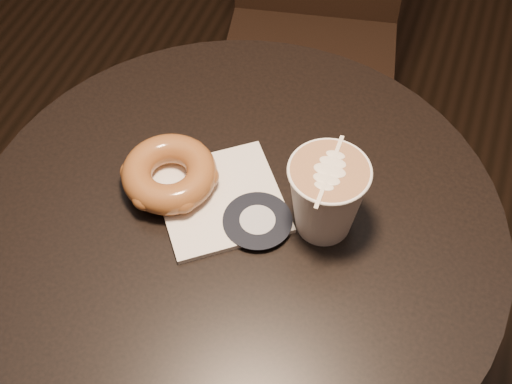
% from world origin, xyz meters
% --- Properties ---
extents(cafe_table, '(0.70, 0.70, 0.75)m').
position_xyz_m(cafe_table, '(0.00, 0.00, 0.55)').
color(cafe_table, black).
rests_on(cafe_table, ground).
extents(chair, '(0.44, 0.44, 0.95)m').
position_xyz_m(chair, '(-0.10, 0.73, 0.53)').
color(chair, black).
rests_on(chair, ground).
extents(pastry_bag, '(0.22, 0.22, 0.01)m').
position_xyz_m(pastry_bag, '(-0.03, 0.02, 0.75)').
color(pastry_bag, white).
rests_on(pastry_bag, cafe_table).
extents(doughnut, '(0.13, 0.13, 0.04)m').
position_xyz_m(doughnut, '(-0.10, 0.03, 0.78)').
color(doughnut, brown).
rests_on(doughnut, pastry_bag).
extents(latte_cup, '(0.10, 0.10, 0.11)m').
position_xyz_m(latte_cup, '(0.10, 0.04, 0.81)').
color(latte_cup, silver).
rests_on(latte_cup, cafe_table).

